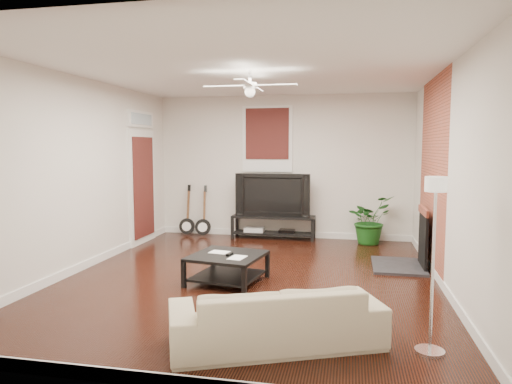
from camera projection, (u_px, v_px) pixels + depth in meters
room at (250, 176)px, 6.23m from camera, size 5.01×6.01×2.81m
brick_accent at (432, 174)px, 6.71m from camera, size 0.02×2.20×2.80m
fireplace at (409, 237)px, 6.86m from camera, size 0.80×1.10×0.92m
window_back at (267, 139)px, 9.13m from camera, size 1.00×0.06×1.30m
door_left at (142, 176)px, 8.59m from camera, size 0.08×1.00×2.50m
tv_stand at (273, 227)px, 9.08m from camera, size 1.62×0.43×0.45m
tv at (274, 194)px, 9.04m from camera, size 1.45×0.19×0.83m
coffee_table at (227, 268)px, 6.15m from camera, size 1.03×1.03×0.37m
sofa at (276, 315)px, 4.20m from camera, size 2.05×1.43×0.56m
floor_lamp at (433, 266)px, 3.98m from camera, size 0.34×0.34×1.56m
potted_plant at (369, 220)px, 8.58m from camera, size 1.06×1.07×0.90m
guitar_left at (187, 210)px, 9.38m from camera, size 0.34×0.25×1.03m
guitar_right at (203, 211)px, 9.28m from camera, size 0.36×0.28×1.03m
ceiling_fan at (250, 86)px, 6.11m from camera, size 1.24×1.24×0.32m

